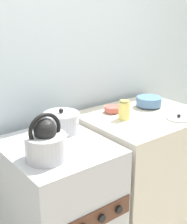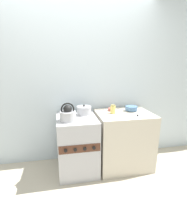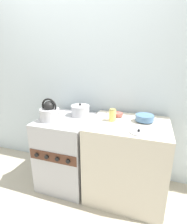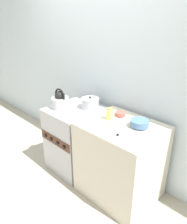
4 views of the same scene
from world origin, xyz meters
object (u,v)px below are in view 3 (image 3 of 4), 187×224
object	(u,v)px
storage_jar	(112,115)
small_ceramic_bowl	(118,115)
stove	(67,151)
enamel_bowl	(145,118)
kettle	(50,112)
loose_pot_lid	(139,132)
cooking_pot	(80,111)

from	to	relation	value
storage_jar	small_ceramic_bowl	bearing A→B (deg)	79.67
stove	enamel_bowl	xyz separation A→B (m)	(0.85, 0.10, 0.48)
small_ceramic_bowl	stove	bearing A→B (deg)	-162.95
small_ceramic_bowl	storage_jar	bearing A→B (deg)	-100.33
kettle	small_ceramic_bowl	size ratio (longest dim) A/B	2.33
enamel_bowl	storage_jar	world-z (taller)	storage_jar
enamel_bowl	small_ceramic_bowl	bearing A→B (deg)	166.33
stove	small_ceramic_bowl	bearing A→B (deg)	17.05
enamel_bowl	loose_pot_lid	world-z (taller)	enamel_bowl
storage_jar	loose_pot_lid	bearing A→B (deg)	-37.44
stove	loose_pot_lid	world-z (taller)	loose_pot_lid
cooking_pot	storage_jar	world-z (taller)	storage_jar
enamel_bowl	storage_jar	distance (m)	0.33
loose_pot_lid	stove	bearing A→B (deg)	166.62
kettle	storage_jar	world-z (taller)	kettle
storage_jar	enamel_bowl	bearing A→B (deg)	13.50
stove	small_ceramic_bowl	world-z (taller)	small_ceramic_bowl
kettle	loose_pot_lid	size ratio (longest dim) A/B	1.58
stove	cooking_pot	xyz separation A→B (m)	(0.13, 0.14, 0.48)
loose_pot_lid	kettle	bearing A→B (deg)	175.05
stove	small_ceramic_bowl	distance (m)	0.75
cooking_pot	enamel_bowl	size ratio (longest dim) A/B	1.18
cooking_pot	storage_jar	xyz separation A→B (m)	(0.41, -0.12, 0.03)
small_ceramic_bowl	storage_jar	xyz separation A→B (m)	(-0.03, -0.15, 0.04)
stove	kettle	world-z (taller)	kettle
enamel_bowl	storage_jar	bearing A→B (deg)	-166.50
enamel_bowl	storage_jar	xyz separation A→B (m)	(-0.32, -0.08, 0.02)
stove	storage_jar	bearing A→B (deg)	2.62
stove	storage_jar	distance (m)	0.73
kettle	loose_pot_lid	bearing A→B (deg)	-4.95
stove	cooking_pot	world-z (taller)	cooking_pot
loose_pot_lid	storage_jar	bearing A→B (deg)	142.56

